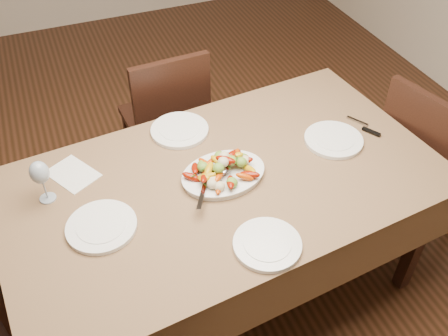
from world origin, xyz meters
name	(u,v)px	position (x,y,z in m)	size (l,w,h in m)	color
floor	(174,254)	(0.00, 0.00, 0.00)	(6.00, 6.00, 0.00)	#371E10
dining_table	(224,237)	(0.18, -0.28, 0.38)	(1.84, 1.04, 0.76)	brown
chair_far	(163,118)	(0.16, 0.60, 0.47)	(0.42, 0.42, 0.95)	black
chair_right	(430,160)	(1.35, -0.28, 0.47)	(0.42, 0.42, 0.95)	black
serving_platter	(223,175)	(0.18, -0.27, 0.77)	(0.35, 0.26, 0.02)	white
roasted_vegetables	(223,165)	(0.18, -0.27, 0.83)	(0.29, 0.19, 0.09)	#711002
serving_spoon	(213,179)	(0.12, -0.32, 0.81)	(0.28, 0.06, 0.03)	#9EA0A8
plate_left	(102,227)	(-0.35, -0.36, 0.77)	(0.27, 0.27, 0.02)	white
plate_right	(333,140)	(0.74, -0.24, 0.77)	(0.27, 0.27, 0.02)	white
plate_far	(180,130)	(0.11, 0.09, 0.77)	(0.27, 0.27, 0.02)	white
plate_near	(267,244)	(0.20, -0.67, 0.77)	(0.25, 0.25, 0.02)	white
wine_glass	(42,180)	(-0.52, -0.12, 0.86)	(0.08, 0.08, 0.20)	#8C99A5
menu_card	(73,174)	(-0.40, -0.02, 0.76)	(0.15, 0.21, 0.00)	silver
table_knife	(365,127)	(0.93, -0.21, 0.76)	(0.02, 0.20, 0.01)	#9EA0A8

